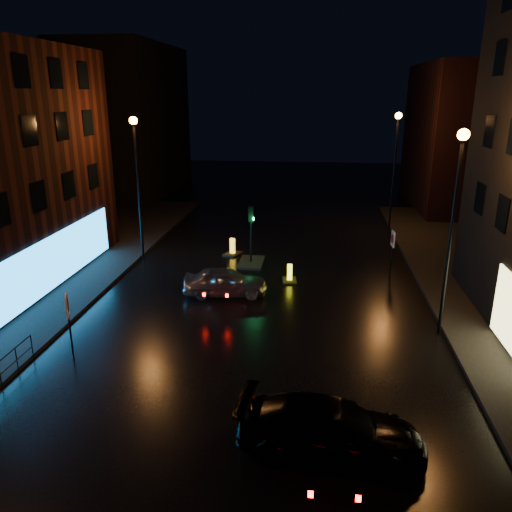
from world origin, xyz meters
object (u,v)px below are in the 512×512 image
object	(u,v)px
dark_sedan	(331,429)
road_sign_right	(393,243)
bollard_near	(290,278)
road_sign_left	(68,311)
traffic_signal	(251,255)
bollard_far	(233,251)
silver_hatchback	(225,282)

from	to	relation	value
dark_sedan	road_sign_right	size ratio (longest dim) A/B	2.00
bollard_near	road_sign_right	distance (m)	5.86
bollard_near	road_sign_left	world-z (taller)	road_sign_left
traffic_signal	road_sign_left	xyz separation A→B (m)	(-5.30, -11.79, 1.45)
bollard_far	silver_hatchback	bearing A→B (deg)	-61.18
road_sign_left	road_sign_right	xyz separation A→B (m)	(13.15, 10.47, -0.00)
bollard_far	road_sign_left	world-z (taller)	road_sign_left
silver_hatchback	bollard_near	distance (m)	3.84
bollard_near	bollard_far	bearing A→B (deg)	125.91
bollard_near	road_sign_right	size ratio (longest dim) A/B	0.45
road_sign_left	bollard_far	bearing A→B (deg)	49.59
traffic_signal	bollard_near	world-z (taller)	traffic_signal
road_sign_right	road_sign_left	bearing A→B (deg)	32.62
road_sign_left	dark_sedan	bearing A→B (deg)	-47.16
silver_hatchback	bollard_far	xyz separation A→B (m)	(-0.71, 6.45, -0.47)
bollard_far	road_sign_left	distance (m)	13.99
bollard_far	road_sign_left	xyz separation A→B (m)	(-3.93, -13.31, 1.72)
silver_hatchback	bollard_far	size ratio (longest dim) A/B	2.91
bollard_near	road_sign_left	xyz separation A→B (m)	(-7.72, -9.11, 1.74)
road_sign_left	road_sign_right	distance (m)	16.81
road_sign_right	silver_hatchback	bearing A→B (deg)	17.08
traffic_signal	road_sign_left	bearing A→B (deg)	-114.20
bollard_far	bollard_near	bearing A→B (deg)	-25.44
silver_hatchback	bollard_far	bearing A→B (deg)	-0.26
bollard_near	bollard_far	xyz separation A→B (m)	(-3.79, 4.21, 0.02)
silver_hatchback	dark_sedan	bearing A→B (deg)	-162.21
dark_sedan	bollard_near	world-z (taller)	dark_sedan
silver_hatchback	road_sign_left	size ratio (longest dim) A/B	1.58
traffic_signal	silver_hatchback	distance (m)	4.98
traffic_signal	road_sign_left	size ratio (longest dim) A/B	1.32
silver_hatchback	road_sign_right	bearing A→B (deg)	-73.57
dark_sedan	road_sign_left	xyz separation A→B (m)	(-9.60, 4.12, 1.20)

